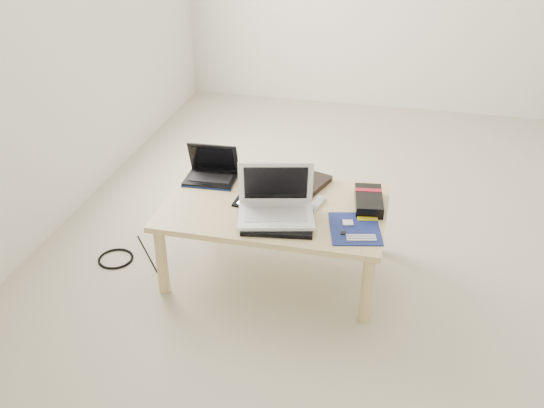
% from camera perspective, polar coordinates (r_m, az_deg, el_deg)
% --- Properties ---
extents(ground, '(4.00, 4.00, 0.00)m').
position_cam_1_polar(ground, '(3.65, 12.48, -2.28)').
color(ground, '#C1B59D').
rests_on(ground, ground).
extents(coffee_table, '(1.10, 0.70, 0.40)m').
position_cam_1_polar(coffee_table, '(3.03, 0.28, -0.83)').
color(coffee_table, '#D6BC81').
rests_on(coffee_table, ground).
extents(book, '(0.38, 0.35, 0.03)m').
position_cam_1_polar(book, '(3.20, 2.18, 2.21)').
color(book, black).
rests_on(book, coffee_table).
extents(netbook, '(0.28, 0.21, 0.19)m').
position_cam_1_polar(netbook, '(3.25, -5.70, 3.00)').
color(netbook, black).
rests_on(netbook, coffee_table).
extents(tablet, '(0.24, 0.19, 0.01)m').
position_cam_1_polar(tablet, '(3.03, -1.30, 0.31)').
color(tablet, black).
rests_on(tablet, coffee_table).
extents(remote, '(0.09, 0.20, 0.02)m').
position_cam_1_polar(remote, '(2.98, 4.06, -0.19)').
color(remote, silver).
rests_on(remote, coffee_table).
extents(neoprene_sleeve, '(0.36, 0.28, 0.02)m').
position_cam_1_polar(neoprene_sleeve, '(2.84, 0.58, -1.75)').
color(neoprene_sleeve, black).
rests_on(neoprene_sleeve, coffee_table).
extents(white_laptop, '(0.40, 0.33, 0.25)m').
position_cam_1_polar(white_laptop, '(2.87, 0.37, -0.02)').
color(white_laptop, white).
rests_on(white_laptop, neoprene_sleeve).
extents(motherboard, '(0.29, 0.33, 0.01)m').
position_cam_1_polar(motherboard, '(2.84, 7.84, -2.29)').
color(motherboard, '#0D1455').
rests_on(motherboard, coffee_table).
extents(gpu_box, '(0.17, 0.28, 0.06)m').
position_cam_1_polar(gpu_box, '(3.02, 9.09, 0.32)').
color(gpu_box, black).
rests_on(gpu_box, coffee_table).
extents(cable_coil, '(0.11, 0.11, 0.01)m').
position_cam_1_polar(cable_coil, '(3.03, -2.06, 0.30)').
color(cable_coil, black).
rests_on(cable_coil, coffee_table).
extents(floor_cable_coil, '(0.23, 0.23, 0.01)m').
position_cam_1_polar(floor_cable_coil, '(3.41, -14.50, -5.00)').
color(floor_cable_coil, black).
rests_on(floor_cable_coil, ground).
extents(floor_cable_trail, '(0.25, 0.31, 0.01)m').
position_cam_1_polar(floor_cable_trail, '(3.41, -11.68, -4.58)').
color(floor_cable_trail, black).
rests_on(floor_cable_trail, ground).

